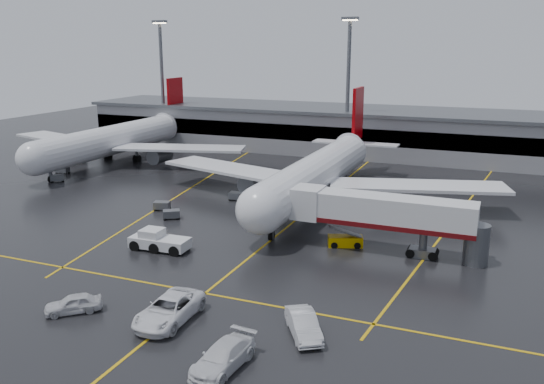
% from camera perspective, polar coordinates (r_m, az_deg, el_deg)
% --- Properties ---
extents(ground, '(220.00, 220.00, 0.00)m').
position_cam_1_polar(ground, '(68.80, 2.18, -3.00)').
color(ground, black).
rests_on(ground, ground).
extents(apron_line_centre, '(0.25, 90.00, 0.02)m').
position_cam_1_polar(apron_line_centre, '(68.80, 2.18, -2.99)').
color(apron_line_centre, gold).
rests_on(apron_line_centre, ground).
extents(apron_line_stop, '(60.00, 0.25, 0.02)m').
position_cam_1_polar(apron_line_stop, '(50.06, -6.71, -10.02)').
color(apron_line_stop, gold).
rests_on(apron_line_stop, ground).
extents(apron_line_left, '(9.99, 69.35, 0.02)m').
position_cam_1_polar(apron_line_left, '(85.83, -8.09, 0.44)').
color(apron_line_left, gold).
rests_on(apron_line_left, ground).
extents(apron_line_right, '(7.57, 69.64, 0.02)m').
position_cam_1_polar(apron_line_right, '(74.69, 18.00, -2.29)').
color(apron_line_right, gold).
rests_on(apron_line_right, ground).
extents(terminal, '(122.00, 19.00, 8.60)m').
position_cam_1_polar(terminal, '(113.03, 10.69, 5.96)').
color(terminal, gray).
rests_on(terminal, ground).
extents(light_mast_left, '(3.00, 1.20, 25.45)m').
position_cam_1_polar(light_mast_left, '(123.83, -10.93, 11.41)').
color(light_mast_left, '#595B60').
rests_on(light_mast_left, ground).
extents(light_mast_mid, '(3.00, 1.20, 25.45)m').
position_cam_1_polar(light_mast_mid, '(107.38, 7.62, 11.09)').
color(light_mast_mid, '#595B60').
rests_on(light_mast_mid, ground).
extents(main_airliner, '(48.80, 45.60, 14.10)m').
position_cam_1_polar(main_airliner, '(76.59, 4.72, 2.04)').
color(main_airliner, silver).
rests_on(main_airliner, ground).
extents(second_airliner, '(48.80, 45.60, 14.10)m').
position_cam_1_polar(second_airliner, '(106.66, -15.27, 5.13)').
color(second_airliner, silver).
rests_on(second_airliner, ground).
extents(jet_bridge, '(19.90, 3.40, 6.05)m').
position_cam_1_polar(jet_bridge, '(59.06, 11.04, -2.26)').
color(jet_bridge, silver).
rests_on(jet_bridge, ground).
extents(pushback_tractor, '(6.34, 2.91, 2.23)m').
position_cam_1_polar(pushback_tractor, '(60.63, -11.28, -4.85)').
color(pushback_tractor, silver).
rests_on(pushback_tractor, ground).
extents(belt_loader, '(3.91, 2.70, 2.28)m').
position_cam_1_polar(belt_loader, '(61.05, 7.32, -4.87)').
color(belt_loader, '#C69701').
rests_on(belt_loader, ground).
extents(service_van_a, '(3.38, 7.06, 1.94)m').
position_cam_1_polar(service_van_a, '(45.47, -10.24, -11.47)').
color(service_van_a, white).
rests_on(service_van_a, ground).
extents(service_van_b, '(2.91, 6.01, 1.68)m').
position_cam_1_polar(service_van_b, '(39.13, -4.92, -16.08)').
color(service_van_b, silver).
rests_on(service_van_b, ground).
extents(service_van_c, '(4.35, 5.37, 1.72)m').
position_cam_1_polar(service_van_c, '(42.92, 3.16, -13.07)').
color(service_van_c, silver).
rests_on(service_van_c, ground).
extents(service_van_d, '(4.48, 4.23, 1.50)m').
position_cam_1_polar(service_van_d, '(48.83, -19.23, -10.48)').
color(service_van_d, silver).
rests_on(service_van_d, ground).
extents(baggage_cart_a, '(2.38, 2.21, 1.12)m').
position_cam_1_polar(baggage_cart_a, '(70.82, -10.02, -2.17)').
color(baggage_cart_a, '#595B60').
rests_on(baggage_cart_a, ground).
extents(baggage_cart_b, '(2.30, 1.85, 1.12)m').
position_cam_1_polar(baggage_cart_b, '(74.81, -10.93, -1.31)').
color(baggage_cart_b, '#595B60').
rests_on(baggage_cart_b, ground).
extents(baggage_cart_c, '(2.07, 1.41, 1.12)m').
position_cam_1_polar(baggage_cart_c, '(78.19, -3.56, -0.38)').
color(baggage_cart_c, '#595B60').
rests_on(baggage_cart_c, ground).
extents(baggage_cart_d, '(2.20, 1.63, 1.12)m').
position_cam_1_polar(baggage_cart_d, '(100.55, -20.19, 2.12)').
color(baggage_cart_d, '#595B60').
rests_on(baggage_cart_d, ground).
extents(baggage_cart_e, '(2.36, 2.30, 1.12)m').
position_cam_1_polar(baggage_cart_e, '(94.75, -20.68, 1.35)').
color(baggage_cart_e, '#595B60').
rests_on(baggage_cart_e, ground).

